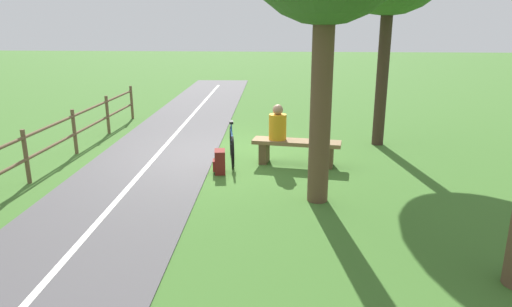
# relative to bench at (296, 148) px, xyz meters

# --- Properties ---
(ground_plane) EXTENTS (80.00, 80.00, 0.00)m
(ground_plane) POSITION_rel_bench_xyz_m (1.67, -0.43, -0.36)
(ground_plane) COLOR #3D6B28
(paved_path) EXTENTS (4.00, 36.07, 0.02)m
(paved_path) POSITION_rel_bench_xyz_m (2.92, 3.57, -0.35)
(paved_path) COLOR #4C494C
(paved_path) RESTS_ON ground_plane
(path_centre_line) EXTENTS (1.35, 31.98, 0.00)m
(path_centre_line) POSITION_rel_bench_xyz_m (2.92, 3.57, -0.34)
(path_centre_line) COLOR silver
(path_centre_line) RESTS_ON paved_path
(bench) EXTENTS (1.86, 0.70, 0.51)m
(bench) POSITION_rel_bench_xyz_m (0.00, 0.00, 0.00)
(bench) COLOR brown
(bench) RESTS_ON ground_plane
(person_seated) EXTENTS (0.41, 0.41, 0.73)m
(person_seated) POSITION_rel_bench_xyz_m (0.40, -0.06, 0.47)
(person_seated) COLOR orange
(person_seated) RESTS_ON bench
(bicycle) EXTENTS (0.30, 1.61, 0.84)m
(bicycle) POSITION_rel_bench_xyz_m (1.36, -0.14, -0.01)
(bicycle) COLOR black
(bicycle) RESTS_ON ground_plane
(backpack) EXTENTS (0.28, 0.37, 0.46)m
(backpack) POSITION_rel_bench_xyz_m (1.50, 0.69, -0.13)
(backpack) COLOR maroon
(backpack) RESTS_ON ground_plane
(fence_roadside) EXTENTS (0.23, 9.98, 1.01)m
(fence_roadside) POSITION_rel_bench_xyz_m (4.92, 0.54, 0.25)
(fence_roadside) COLOR brown
(fence_roadside) RESTS_ON ground_plane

